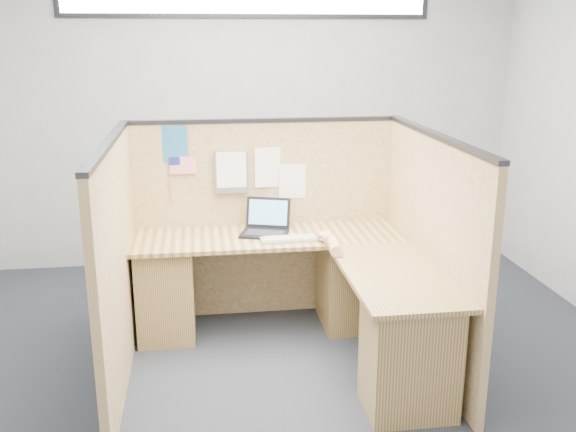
{
  "coord_description": "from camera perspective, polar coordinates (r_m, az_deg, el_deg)",
  "views": [
    {
      "loc": [
        -0.48,
        -3.7,
        2.12
      ],
      "look_at": [
        0.11,
        0.5,
        0.92
      ],
      "focal_mm": 40.0,
      "sensor_mm": 36.0,
      "label": 1
    }
  ],
  "objects": [
    {
      "name": "paper_right",
      "position": [
        4.84,
        0.38,
        3.1
      ],
      "size": [
        0.21,
        0.02,
        0.26
      ],
      "primitive_type": "cube",
      "rotation": [
        0.0,
        0.0,
        0.06
      ],
      "color": "white",
      "rests_on": "cubicle_partitions"
    },
    {
      "name": "blue_poster",
      "position": [
        4.74,
        -10.13,
        6.3
      ],
      "size": [
        0.2,
        0.02,
        0.27
      ],
      "primitive_type": "cube",
      "rotation": [
        0.0,
        0.0,
        -0.1
      ],
      "color": "#22619C",
      "rests_on": "cubicle_partitions"
    },
    {
      "name": "keyboard",
      "position": [
        4.49,
        0.08,
        -2.06
      ],
      "size": [
        0.4,
        0.15,
        0.03
      ],
      "rotation": [
        0.0,
        0.0,
        0.05
      ],
      "color": "gray",
      "rests_on": "l_desk"
    },
    {
      "name": "wall_front",
      "position": [
        1.69,
        9.37,
        -9.68
      ],
      "size": [
        5.0,
        0.0,
        5.0
      ],
      "primitive_type": "plane",
      "rotation": [
        -1.57,
        0.0,
        0.0
      ],
      "color": "#A2A4A7",
      "rests_on": "floor"
    },
    {
      "name": "mouse",
      "position": [
        4.48,
        3.37,
        -1.98
      ],
      "size": [
        0.12,
        0.08,
        0.05
      ],
      "primitive_type": "ellipsoid",
      "rotation": [
        0.0,
        0.0,
        -0.1
      ],
      "color": "silver",
      "rests_on": "l_desk"
    },
    {
      "name": "l_desk",
      "position": [
        4.4,
        1.29,
        -7.33
      ],
      "size": [
        1.95,
        1.75,
        0.73
      ],
      "color": "brown",
      "rests_on": "floor"
    },
    {
      "name": "cubicle_partitions",
      "position": [
        4.37,
        -1.35,
        -2.21
      ],
      "size": [
        2.06,
        1.83,
        1.53
      ],
      "color": "#876243",
      "rests_on": "floor"
    },
    {
      "name": "wall_back",
      "position": [
        6.02,
        -3.46,
        8.91
      ],
      "size": [
        5.0,
        0.0,
        5.0
      ],
      "primitive_type": "plane",
      "rotation": [
        1.57,
        0.0,
        0.0
      ],
      "color": "#A2A4A7",
      "rests_on": "floor"
    },
    {
      "name": "paper_left",
      "position": [
        4.8,
        -1.58,
        4.35
      ],
      "size": [
        0.23,
        0.03,
        0.3
      ],
      "primitive_type": "cube",
      "rotation": [
        0.0,
        0.0,
        0.1
      ],
      "color": "white",
      "rests_on": "cubicle_partitions"
    },
    {
      "name": "floor",
      "position": [
        4.3,
        -0.6,
        -13.77
      ],
      "size": [
        5.0,
        5.0,
        0.0
      ],
      "primitive_type": "plane",
      "color": "#1F242D",
      "rests_on": "ground"
    },
    {
      "name": "laptop",
      "position": [
        4.67,
        -2.21,
        -0.77
      ],
      "size": [
        0.38,
        0.4,
        0.24
      ],
      "rotation": [
        0.0,
        0.0,
        -0.31
      ],
      "color": "black",
      "rests_on": "l_desk"
    },
    {
      "name": "hand_forearm",
      "position": [
        4.34,
        3.89,
        -2.36
      ],
      "size": [
        0.12,
        0.41,
        0.09
      ],
      "color": "tan",
      "rests_on": "l_desk"
    },
    {
      "name": "file_holder",
      "position": [
        4.75,
        -5.06,
        3.95
      ],
      "size": [
        0.25,
        0.05,
        0.31
      ],
      "color": "slate",
      "rests_on": "cubicle_partitions"
    },
    {
      "name": "american_flag",
      "position": [
        4.76,
        -9.6,
        4.31
      ],
      "size": [
        0.2,
        0.01,
        0.34
      ],
      "color": "olive",
      "rests_on": "cubicle_partitions"
    }
  ]
}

